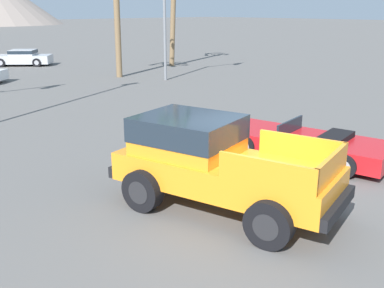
% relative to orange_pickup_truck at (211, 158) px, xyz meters
% --- Properties ---
extents(ground_plane, '(320.00, 320.00, 0.00)m').
position_rel_orange_pickup_truck_xyz_m(ground_plane, '(0.46, -0.82, -1.07)').
color(ground_plane, '#5B5956').
extents(orange_pickup_truck, '(3.09, 5.09, 1.89)m').
position_rel_orange_pickup_truck_xyz_m(orange_pickup_truck, '(0.00, 0.00, 0.00)').
color(orange_pickup_truck, orange).
rests_on(orange_pickup_truck, ground_plane).
extents(red_convertible_car, '(2.63, 4.81, 1.02)m').
position_rel_orange_pickup_truck_xyz_m(red_convertible_car, '(4.22, 0.42, -0.66)').
color(red_convertible_car, red).
rests_on(red_convertible_car, ground_plane).
extents(parked_car_silver, '(4.26, 3.98, 1.15)m').
position_rel_orange_pickup_truck_xyz_m(parked_car_silver, '(7.33, 26.78, -0.48)').
color(parked_car_silver, '#B7BABF').
rests_on(parked_car_silver, ground_plane).
extents(traffic_light_main, '(4.14, 0.38, 5.84)m').
position_rel_orange_pickup_truck_xyz_m(traffic_light_main, '(12.10, 14.18, 3.03)').
color(traffic_light_main, slate).
rests_on(traffic_light_main, ground_plane).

